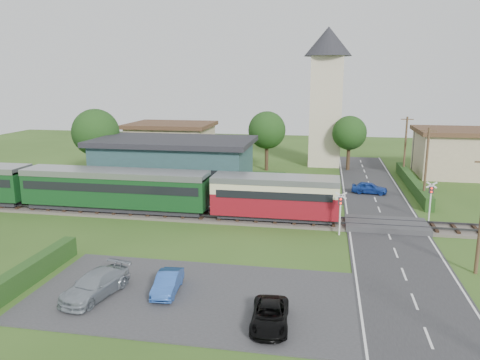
% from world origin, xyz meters
% --- Properties ---
extents(ground, '(120.00, 120.00, 0.00)m').
position_xyz_m(ground, '(0.00, 0.00, 0.00)').
color(ground, '#2D4C19').
extents(railway_track, '(76.00, 3.20, 0.49)m').
position_xyz_m(railway_track, '(0.00, 2.00, 0.11)').
color(railway_track, '#4C443D').
rests_on(railway_track, ground).
extents(road, '(6.00, 70.00, 0.05)m').
position_xyz_m(road, '(10.00, 0.00, 0.03)').
color(road, '#28282B').
rests_on(road, ground).
extents(car_park, '(17.00, 9.00, 0.08)m').
position_xyz_m(car_park, '(-1.50, -12.00, 0.04)').
color(car_park, '#333335').
rests_on(car_park, ground).
extents(crossing_deck, '(6.20, 3.40, 0.45)m').
position_xyz_m(crossing_deck, '(10.00, 2.00, 0.23)').
color(crossing_deck, '#333335').
rests_on(crossing_deck, ground).
extents(platform, '(30.00, 3.00, 0.45)m').
position_xyz_m(platform, '(-10.00, 5.20, 0.23)').
color(platform, gray).
rests_on(platform, ground).
extents(equipment_hut, '(2.30, 2.30, 2.55)m').
position_xyz_m(equipment_hut, '(-18.00, 5.20, 1.75)').
color(equipment_hut, beige).
rests_on(equipment_hut, platform).
extents(station_building, '(16.00, 9.00, 5.30)m').
position_xyz_m(station_building, '(-10.00, 10.99, 2.69)').
color(station_building, '#284544').
rests_on(station_building, ground).
extents(train, '(43.20, 2.90, 3.40)m').
position_xyz_m(train, '(-15.42, 2.00, 2.18)').
color(train, '#232328').
rests_on(train, ground).
extents(church_tower, '(6.00, 6.00, 17.60)m').
position_xyz_m(church_tower, '(5.00, 28.00, 10.23)').
color(church_tower, beige).
rests_on(church_tower, ground).
extents(house_west, '(10.80, 8.80, 5.50)m').
position_xyz_m(house_west, '(-15.00, 25.00, 2.79)').
color(house_west, tan).
rests_on(house_west, ground).
extents(house_east, '(8.80, 8.80, 5.50)m').
position_xyz_m(house_east, '(20.00, 24.00, 2.80)').
color(house_east, tan).
rests_on(house_east, ground).
extents(hedge_carpark, '(0.80, 9.00, 1.20)m').
position_xyz_m(hedge_carpark, '(-11.00, -12.00, 0.60)').
color(hedge_carpark, '#193814').
rests_on(hedge_carpark, ground).
extents(hedge_roadside, '(0.80, 18.00, 1.20)m').
position_xyz_m(hedge_roadside, '(14.20, 16.00, 0.60)').
color(hedge_roadside, '#193814').
rests_on(hedge_roadside, ground).
extents(hedge_station, '(22.00, 0.80, 1.30)m').
position_xyz_m(hedge_station, '(-10.00, 15.50, 0.65)').
color(hedge_station, '#193814').
rests_on(hedge_station, ground).
extents(tree_a, '(5.20, 5.20, 8.00)m').
position_xyz_m(tree_a, '(-20.00, 14.00, 5.38)').
color(tree_a, '#332316').
rests_on(tree_a, ground).
extents(tree_b, '(4.60, 4.60, 7.34)m').
position_xyz_m(tree_b, '(-2.00, 23.00, 5.02)').
color(tree_b, '#332316').
rests_on(tree_b, ground).
extents(tree_c, '(4.20, 4.20, 6.78)m').
position_xyz_m(tree_c, '(8.00, 25.00, 4.65)').
color(tree_c, '#332316').
rests_on(tree_c, ground).
extents(utility_pole_c, '(1.40, 0.22, 7.00)m').
position_xyz_m(utility_pole_c, '(14.20, 10.00, 3.63)').
color(utility_pole_c, '#473321').
rests_on(utility_pole_c, ground).
extents(utility_pole_d, '(1.40, 0.22, 7.00)m').
position_xyz_m(utility_pole_d, '(14.20, 22.00, 3.63)').
color(utility_pole_d, '#473321').
rests_on(utility_pole_d, ground).
extents(crossing_signal_near, '(0.84, 0.28, 3.28)m').
position_xyz_m(crossing_signal_near, '(6.40, -0.41, 2.14)').
color(crossing_signal_near, silver).
rests_on(crossing_signal_near, ground).
extents(crossing_signal_far, '(0.84, 0.28, 3.28)m').
position_xyz_m(crossing_signal_far, '(13.60, 4.39, 2.14)').
color(crossing_signal_far, silver).
rests_on(crossing_signal_far, ground).
extents(streetlamp_west, '(0.30, 0.30, 5.15)m').
position_xyz_m(streetlamp_west, '(-22.00, 20.00, 3.04)').
color(streetlamp_west, '#3F3F47').
rests_on(streetlamp_west, ground).
extents(streetlamp_east, '(0.30, 0.30, 5.15)m').
position_xyz_m(streetlamp_east, '(16.00, 27.00, 3.04)').
color(streetlamp_east, '#3F3F47').
rests_on(streetlamp_east, ground).
extents(car_on_road, '(3.57, 1.74, 1.17)m').
position_xyz_m(car_on_road, '(9.61, 12.79, 0.64)').
color(car_on_road, navy).
rests_on(car_on_road, road).
extents(car_park_blue, '(1.42, 3.35, 1.07)m').
position_xyz_m(car_park_blue, '(-2.87, -11.84, 0.62)').
color(car_park_blue, '#2953A9').
rests_on(car_park_blue, car_park).
extents(car_park_silver, '(2.72, 4.70, 1.28)m').
position_xyz_m(car_park_silver, '(-6.45, -12.98, 0.72)').
color(car_park_silver, gray).
rests_on(car_park_silver, car_park).
extents(car_park_dark, '(1.92, 3.76, 1.02)m').
position_xyz_m(car_park_dark, '(2.94, -14.31, 0.59)').
color(car_park_dark, black).
rests_on(car_park_dark, car_park).
extents(pedestrian_near, '(0.80, 0.63, 1.93)m').
position_xyz_m(pedestrian_near, '(-3.42, 5.15, 1.41)').
color(pedestrian_near, gray).
rests_on(pedestrian_near, platform).
extents(pedestrian_far, '(0.82, 0.95, 1.71)m').
position_xyz_m(pedestrian_far, '(-13.91, 4.75, 1.31)').
color(pedestrian_far, gray).
rests_on(pedestrian_far, platform).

